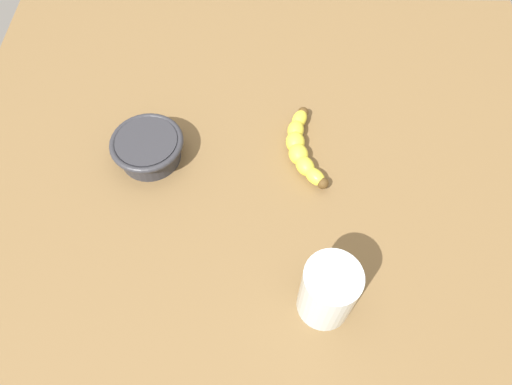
{
  "coord_description": "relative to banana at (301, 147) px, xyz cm",
  "views": [
    {
      "loc": [
        -38.88,
        1.47,
        74.6
      ],
      "look_at": [
        3.27,
        1.79,
        5.0
      ],
      "focal_mm": 32.21,
      "sensor_mm": 36.0,
      "label": 1
    }
  ],
  "objects": [
    {
      "name": "banana",
      "position": [
        0.0,
        0.0,
        0.0
      ],
      "size": [
        18.86,
        7.72,
        3.63
      ],
      "rotation": [
        0.0,
        0.0,
        3.31
      ],
      "color": "yellow",
      "rests_on": "wooden_tabletop"
    },
    {
      "name": "wooden_tabletop",
      "position": [
        -13.42,
        6.69,
        -3.32
      ],
      "size": [
        120.0,
        120.0,
        3.0
      ],
      "primitive_type": "cube",
      "color": "brown",
      "rests_on": "ground"
    },
    {
      "name": "ceramic_bowl",
      "position": [
        -1.14,
        28.61,
        1.26
      ],
      "size": [
        13.59,
        13.59,
        5.18
      ],
      "color": "#2D2D33",
      "rests_on": "wooden_tabletop"
    },
    {
      "name": "smoothie_glass",
      "position": [
        -29.67,
        -2.31,
        4.18
      ],
      "size": [
        8.44,
        8.44,
        12.31
      ],
      "color": "silver",
      "rests_on": "wooden_tabletop"
    }
  ]
}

